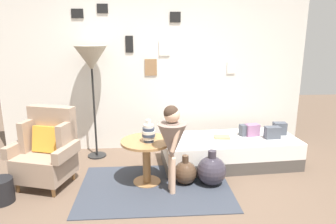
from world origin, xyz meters
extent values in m
plane|color=brown|center=(0.00, 0.00, 0.00)|extent=(12.00, 12.00, 0.00)
cube|color=silver|center=(0.00, 1.95, 1.30)|extent=(4.80, 0.10, 2.60)
cube|color=black|center=(-0.76, 1.90, 2.20)|extent=(0.16, 0.02, 0.13)
cube|color=#BABAB5|center=(-0.76, 1.89, 2.20)|extent=(0.12, 0.01, 0.10)
cube|color=white|center=(0.16, 1.90, 1.62)|extent=(0.17, 0.02, 0.23)
cube|color=#5E5E58|center=(0.16, 1.89, 1.62)|extent=(0.13, 0.01, 0.18)
cube|color=black|center=(-0.38, 1.90, 1.69)|extent=(0.12, 0.02, 0.25)
cube|color=#B4B4AD|center=(-0.38, 1.89, 1.69)|extent=(0.09, 0.01, 0.20)
cube|color=black|center=(0.33, 1.90, 2.08)|extent=(0.16, 0.02, 0.15)
cube|color=slate|center=(0.33, 1.89, 2.08)|extent=(0.13, 0.01, 0.12)
cube|color=olive|center=(-0.05, 1.90, 1.33)|extent=(0.19, 0.02, 0.26)
cube|color=beige|center=(-0.05, 1.89, 1.33)|extent=(0.15, 0.01, 0.20)
cube|color=black|center=(-1.13, 1.90, 2.13)|extent=(0.17, 0.02, 0.13)
cube|color=silver|center=(-1.13, 1.89, 2.13)|extent=(0.14, 0.01, 0.11)
cube|color=white|center=(1.23, 1.90, 1.31)|extent=(0.13, 0.02, 0.18)
cube|color=silver|center=(1.23, 1.89, 1.31)|extent=(0.10, 0.01, 0.14)
cube|color=#333842|center=(-0.04, 0.50, 0.01)|extent=(1.84, 1.27, 0.01)
cylinder|color=#9E7042|center=(-1.69, 0.52, 0.06)|extent=(0.04, 0.04, 0.12)
cylinder|color=#9E7042|center=(-1.23, 0.37, 0.06)|extent=(0.04, 0.04, 0.12)
cylinder|color=#9E7042|center=(-1.56, 0.94, 0.06)|extent=(0.04, 0.04, 0.12)
cylinder|color=#9E7042|center=(-1.10, 0.80, 0.06)|extent=(0.04, 0.04, 0.12)
cube|color=gray|center=(-1.39, 0.66, 0.27)|extent=(0.74, 0.71, 0.30)
cube|color=gray|center=(-1.33, 0.88, 0.70)|extent=(0.61, 0.31, 0.55)
cube|color=gray|center=(-1.61, 0.83, 0.61)|extent=(0.17, 0.32, 0.39)
cube|color=gray|center=(-1.12, 0.68, 0.61)|extent=(0.17, 0.32, 0.39)
cube|color=gray|center=(-1.71, 0.74, 0.49)|extent=(0.24, 0.51, 0.14)
cube|color=gray|center=(-1.08, 0.54, 0.49)|extent=(0.24, 0.51, 0.14)
cube|color=orange|center=(-1.36, 0.75, 0.58)|extent=(0.39, 0.26, 0.33)
cube|color=#4C4742|center=(1.05, 1.14, 0.09)|extent=(1.95, 0.93, 0.18)
cube|color=white|center=(1.05, 1.14, 0.29)|extent=(1.95, 0.93, 0.22)
cube|color=#474C56|center=(1.82, 1.25, 0.49)|extent=(0.19, 0.13, 0.18)
cube|color=#474C56|center=(1.64, 1.09, 0.49)|extent=(0.21, 0.13, 0.17)
cube|color=gray|center=(1.40, 1.22, 0.49)|extent=(0.21, 0.16, 0.17)
cube|color=#474C56|center=(1.31, 1.25, 0.48)|extent=(0.19, 0.15, 0.16)
cylinder|color=#9E7042|center=(-0.14, 0.65, 0.01)|extent=(0.35, 0.35, 0.02)
cylinder|color=#9E7042|center=(-0.14, 0.65, 0.28)|extent=(0.10, 0.10, 0.52)
cylinder|color=#9E7042|center=(-0.14, 0.65, 0.55)|extent=(0.63, 0.63, 0.03)
cylinder|color=#2D384C|center=(-0.11, 0.60, 0.59)|extent=(0.12, 0.12, 0.04)
cylinder|color=silver|center=(-0.11, 0.60, 0.62)|extent=(0.14, 0.14, 0.04)
cylinder|color=#2D384C|center=(-0.11, 0.60, 0.66)|extent=(0.16, 0.16, 0.04)
cylinder|color=silver|center=(-0.11, 0.60, 0.70)|extent=(0.16, 0.16, 0.04)
cylinder|color=#2D384C|center=(-0.11, 0.60, 0.73)|extent=(0.14, 0.14, 0.04)
cylinder|color=silver|center=(-0.11, 0.60, 0.77)|extent=(0.12, 0.12, 0.04)
cylinder|color=silver|center=(-0.11, 0.60, 0.82)|extent=(0.06, 0.06, 0.06)
cylinder|color=black|center=(-0.91, 1.58, 0.01)|extent=(0.28, 0.28, 0.02)
cylinder|color=black|center=(-0.91, 1.58, 0.81)|extent=(0.03, 0.03, 1.57)
cone|color=#9E937F|center=(-0.91, 1.58, 1.50)|extent=(0.47, 0.47, 0.35)
cylinder|color=#D8AD8E|center=(0.16, 0.34, 0.23)|extent=(0.07, 0.07, 0.46)
cylinder|color=#D8AD8E|center=(0.15, 0.44, 0.23)|extent=(0.07, 0.07, 0.46)
cone|color=gray|center=(0.16, 0.39, 0.64)|extent=(0.34, 0.34, 0.43)
cylinder|color=gray|center=(0.16, 0.39, 0.79)|extent=(0.17, 0.17, 0.16)
cylinder|color=#D8AD8E|center=(0.19, 0.28, 0.70)|extent=(0.13, 0.06, 0.29)
cylinder|color=#D8AD8E|center=(0.17, 0.52, 0.70)|extent=(0.13, 0.06, 0.29)
sphere|color=#D8AD8E|center=(0.16, 0.39, 0.96)|extent=(0.18, 0.18, 0.18)
sphere|color=#38281E|center=(0.15, 0.39, 0.98)|extent=(0.18, 0.18, 0.18)
cube|color=tan|center=(0.94, 1.15, 0.42)|extent=(0.24, 0.19, 0.03)
sphere|color=#473323|center=(0.34, 0.60, 0.15)|extent=(0.29, 0.29, 0.29)
cylinder|color=#473323|center=(0.34, 0.60, 0.33)|extent=(0.08, 0.08, 0.09)
sphere|color=#332D38|center=(0.67, 0.55, 0.18)|extent=(0.37, 0.37, 0.37)
cylinder|color=#332D38|center=(0.67, 0.55, 0.41)|extent=(0.10, 0.10, 0.09)
cylinder|color=black|center=(-1.78, 0.29, 0.14)|extent=(0.28, 0.28, 0.28)
camera|label=1|loc=(-0.12, -2.97, 1.87)|focal=33.15mm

